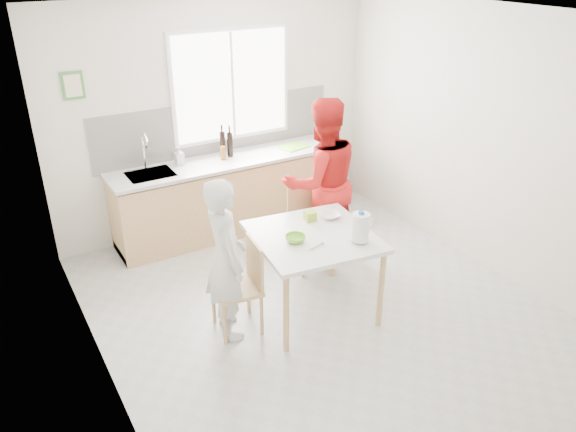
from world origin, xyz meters
name	(u,v)px	position (x,y,z in m)	size (l,w,h in m)	color
ground	(320,308)	(0.00, 0.00, 0.00)	(4.50, 4.50, 0.00)	#B7B7B2
room_shell	(324,147)	(0.00, 0.00, 1.64)	(4.50, 4.50, 4.50)	silver
window	(232,85)	(0.20, 2.23, 1.70)	(1.50, 0.06, 1.30)	white
backsplash	(218,127)	(0.00, 2.24, 1.23)	(3.00, 0.02, 0.65)	white
picture_frame	(73,86)	(-1.55, 2.23, 1.90)	(0.22, 0.03, 0.28)	#3F803A
kitchen_counter	(231,198)	(0.00, 1.95, 0.42)	(2.84, 0.64, 1.37)	#DDB477
dining_table	(313,243)	(-0.08, 0.02, 0.73)	(1.18, 1.18, 0.81)	silver
chair_left	(243,282)	(-0.76, 0.11, 0.48)	(0.45, 0.45, 0.87)	#DDB477
chair_far	(309,221)	(0.38, 0.79, 0.51)	(0.47, 0.47, 0.92)	#DDB477
person_white	(226,259)	(-0.90, 0.13, 0.75)	(0.55, 0.36, 1.50)	silver
person_red	(321,183)	(0.53, 0.81, 0.91)	(0.88, 0.69, 1.82)	red
bowl_green	(295,239)	(-0.28, 0.00, 0.84)	(0.18, 0.18, 0.06)	#79C82E
bowl_white	(330,216)	(0.25, 0.23, 0.84)	(0.19, 0.19, 0.05)	white
milk_jug	(361,227)	(0.21, -0.30, 0.96)	(0.22, 0.16, 0.28)	white
green_box	(310,216)	(0.06, 0.29, 0.86)	(0.10, 0.10, 0.09)	#8CB92A
spoon	(316,246)	(-0.19, -0.18, 0.82)	(0.01, 0.01, 0.16)	#A5A5AA
cutting_board	(294,147)	(0.86, 1.91, 0.93)	(0.35, 0.25, 0.01)	#7CCF2F
wine_bottle_a	(222,144)	(-0.04, 2.03, 1.08)	(0.07, 0.07, 0.32)	black
wine_bottle_b	(230,144)	(0.05, 2.01, 1.07)	(0.07, 0.07, 0.30)	black
jar_amber	(223,153)	(-0.07, 1.95, 1.00)	(0.06, 0.06, 0.16)	brown
soap_bottle	(179,156)	(-0.57, 2.07, 1.02)	(0.09, 0.10, 0.21)	#999999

